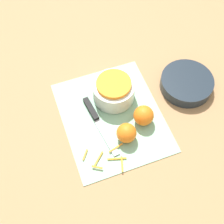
{
  "coord_description": "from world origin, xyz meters",
  "views": [
    {
      "loc": [
        0.53,
        -0.19,
        0.99
      ],
      "look_at": [
        0.0,
        0.0,
        0.04
      ],
      "focal_mm": 50.0,
      "sensor_mm": 36.0,
      "label": 1
    }
  ],
  "objects_px": {
    "bowl_dark": "(187,83)",
    "knife": "(95,115)",
    "orange_left": "(126,133)",
    "orange_right": "(144,116)",
    "bowl_speckled": "(114,90)"
  },
  "relations": [
    {
      "from": "bowl_dark",
      "to": "knife",
      "type": "xyz_separation_m",
      "value": [
        0.01,
        -0.37,
        -0.01
      ]
    },
    {
      "from": "orange_left",
      "to": "orange_right",
      "type": "bearing_deg",
      "value": 117.66
    },
    {
      "from": "orange_left",
      "to": "orange_right",
      "type": "distance_m",
      "value": 0.09
    },
    {
      "from": "bowl_speckled",
      "to": "knife",
      "type": "xyz_separation_m",
      "value": [
        0.06,
        -0.09,
        -0.04
      ]
    },
    {
      "from": "bowl_speckled",
      "to": "bowl_dark",
      "type": "height_order",
      "value": "bowl_speckled"
    },
    {
      "from": "knife",
      "to": "orange_right",
      "type": "bearing_deg",
      "value": 56.59
    },
    {
      "from": "bowl_speckled",
      "to": "orange_right",
      "type": "xyz_separation_m",
      "value": [
        0.13,
        0.06,
        -0.01
      ]
    },
    {
      "from": "knife",
      "to": "bowl_dark",
      "type": "bearing_deg",
      "value": 83.71
    },
    {
      "from": "bowl_dark",
      "to": "orange_right",
      "type": "relative_size",
      "value": 2.77
    },
    {
      "from": "bowl_speckled",
      "to": "bowl_dark",
      "type": "relative_size",
      "value": 0.77
    },
    {
      "from": "orange_left",
      "to": "knife",
      "type": "bearing_deg",
      "value": -147.39
    },
    {
      "from": "knife",
      "to": "orange_left",
      "type": "distance_m",
      "value": 0.14
    },
    {
      "from": "bowl_speckled",
      "to": "orange_left",
      "type": "bearing_deg",
      "value": -5.97
    },
    {
      "from": "bowl_dark",
      "to": "orange_right",
      "type": "distance_m",
      "value": 0.23
    },
    {
      "from": "bowl_speckled",
      "to": "bowl_dark",
      "type": "xyz_separation_m",
      "value": [
        0.05,
        0.28,
        -0.03
      ]
    }
  ]
}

